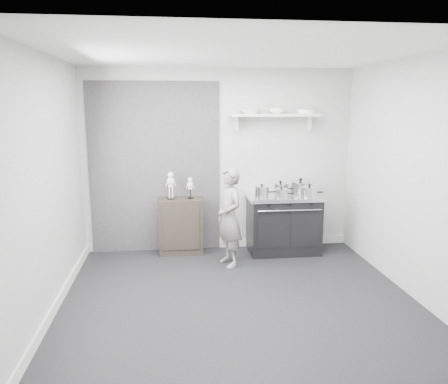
% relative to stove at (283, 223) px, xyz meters
% --- Properties ---
extents(ground, '(4.00, 4.00, 0.00)m').
position_rel_stove_xyz_m(ground, '(-0.92, -1.48, -0.44)').
color(ground, black).
rests_on(ground, ground).
extents(room_shell, '(4.02, 3.62, 2.71)m').
position_rel_stove_xyz_m(room_shell, '(-1.01, -1.33, 1.20)').
color(room_shell, '#A9A9A6').
rests_on(room_shell, ground).
extents(wall_shelf, '(1.30, 0.26, 0.24)m').
position_rel_stove_xyz_m(wall_shelf, '(-0.12, 0.20, 1.57)').
color(wall_shelf, silver).
rests_on(wall_shelf, room_shell).
extents(stove, '(1.08, 0.67, 0.87)m').
position_rel_stove_xyz_m(stove, '(0.00, 0.00, 0.00)').
color(stove, black).
rests_on(stove, ground).
extents(side_cabinet, '(0.63, 0.37, 0.82)m').
position_rel_stove_xyz_m(side_cabinet, '(-1.52, 0.13, -0.03)').
color(side_cabinet, black).
rests_on(side_cabinet, ground).
extents(child, '(0.46, 0.57, 1.36)m').
position_rel_stove_xyz_m(child, '(-0.87, -0.45, 0.24)').
color(child, slate).
rests_on(child, ground).
extents(pot_front_left, '(0.30, 0.21, 0.20)m').
position_rel_stove_xyz_m(pot_front_left, '(-0.36, -0.10, 0.51)').
color(pot_front_left, silver).
rests_on(pot_front_left, stove).
extents(pot_back_left, '(0.32, 0.23, 0.19)m').
position_rel_stove_xyz_m(pot_back_left, '(-0.03, 0.12, 0.51)').
color(pot_back_left, silver).
rests_on(pot_back_left, stove).
extents(pot_back_right, '(0.38, 0.29, 0.23)m').
position_rel_stove_xyz_m(pot_back_right, '(0.28, 0.13, 0.52)').
color(pot_back_right, silver).
rests_on(pot_back_right, stove).
extents(pot_front_right, '(0.33, 0.24, 0.19)m').
position_rel_stove_xyz_m(pot_front_right, '(0.32, -0.18, 0.51)').
color(pot_front_right, silver).
rests_on(pot_front_right, stove).
extents(pot_front_center, '(0.28, 0.19, 0.16)m').
position_rel_stove_xyz_m(pot_front_center, '(-0.09, -0.18, 0.50)').
color(pot_front_center, silver).
rests_on(pot_front_center, stove).
extents(skeleton_full, '(0.13, 0.08, 0.45)m').
position_rel_stove_xyz_m(skeleton_full, '(-1.65, 0.13, 0.61)').
color(skeleton_full, silver).
rests_on(skeleton_full, side_cabinet).
extents(skeleton_torso, '(0.10, 0.06, 0.35)m').
position_rel_stove_xyz_m(skeleton_torso, '(-1.37, 0.13, 0.56)').
color(skeleton_torso, silver).
rests_on(skeleton_torso, side_cabinet).
extents(bowl_large, '(0.29, 0.29, 0.07)m').
position_rel_stove_xyz_m(bowl_large, '(-0.49, 0.19, 1.64)').
color(bowl_large, white).
rests_on(bowl_large, wall_shelf).
extents(bowl_small, '(0.24, 0.24, 0.07)m').
position_rel_stove_xyz_m(bowl_small, '(-0.09, 0.19, 1.64)').
color(bowl_small, white).
rests_on(bowl_small, wall_shelf).
extents(plate_stack, '(0.26, 0.26, 0.06)m').
position_rel_stove_xyz_m(plate_stack, '(0.35, 0.19, 1.63)').
color(plate_stack, white).
rests_on(plate_stack, wall_shelf).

